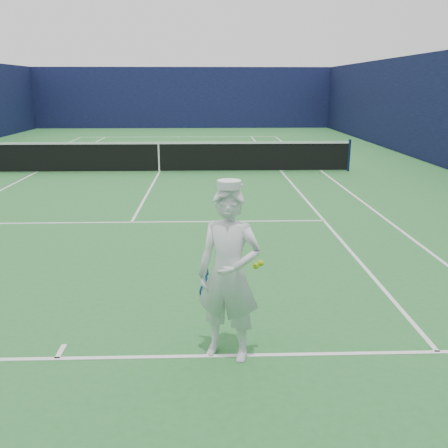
% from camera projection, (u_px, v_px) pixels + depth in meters
% --- Properties ---
extents(ground, '(80.00, 80.00, 0.00)m').
position_uv_depth(ground, '(159.00, 172.00, 16.74)').
color(ground, '#2B7132').
rests_on(ground, ground).
extents(court_markings, '(11.03, 23.83, 0.01)m').
position_uv_depth(court_markings, '(159.00, 172.00, 16.74)').
color(court_markings, white).
rests_on(court_markings, ground).
extents(windscreen_fence, '(20.12, 36.12, 4.00)m').
position_uv_depth(windscreen_fence, '(157.00, 111.00, 16.21)').
color(windscreen_fence, '#0F1239').
rests_on(windscreen_fence, ground).
extents(tennis_net, '(12.88, 0.09, 1.07)m').
position_uv_depth(tennis_net, '(159.00, 156.00, 16.59)').
color(tennis_net, '#141E4C').
rests_on(tennis_net, ground).
extents(tennis_player, '(0.79, 0.71, 1.91)m').
position_uv_depth(tennis_player, '(229.00, 274.00, 5.13)').
color(tennis_player, white).
rests_on(tennis_player, ground).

